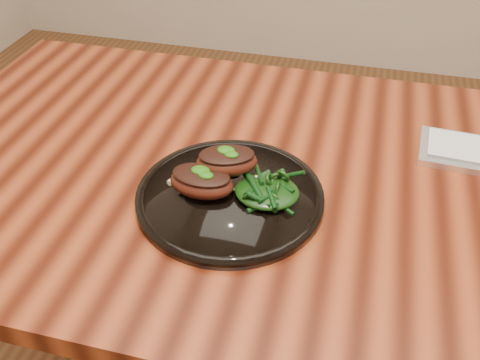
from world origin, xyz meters
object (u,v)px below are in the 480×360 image
at_px(lamb_chop_front, 201,181).
at_px(greens_heap, 267,188).
at_px(plate, 230,196).
at_px(desk, 334,218).

height_order(lamb_chop_front, greens_heap, lamb_chop_front).
bearing_deg(greens_heap, lamb_chop_front, -171.23).
xyz_separation_m(plate, greens_heap, (0.06, 0.01, 0.03)).
bearing_deg(greens_heap, desk, 38.84).
bearing_deg(plate, greens_heap, 5.19).
xyz_separation_m(lamb_chop_front, greens_heap, (0.10, 0.02, -0.01)).
xyz_separation_m(desk, greens_heap, (-0.11, -0.09, 0.12)).
distance_m(plate, greens_heap, 0.07).
relative_size(plate, greens_heap, 2.93).
relative_size(lamb_chop_front, greens_heap, 1.10).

